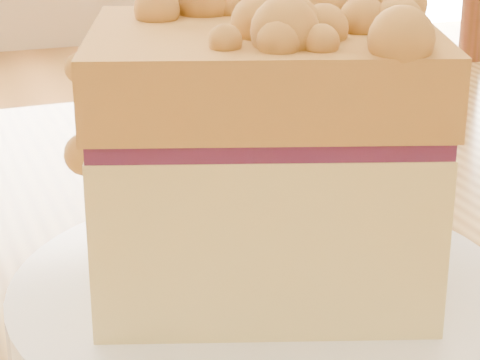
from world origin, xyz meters
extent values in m
cube|color=brown|center=(0.01, 0.71, 0.50)|extent=(0.60, 0.60, 0.04)
cylinder|color=brown|center=(0.12, 0.96, 0.23)|extent=(0.04, 0.04, 0.48)
cylinder|color=brown|center=(-0.09, 0.45, 0.76)|extent=(0.04, 0.04, 0.51)
cylinder|color=brown|center=(0.08, 0.51, 0.75)|extent=(0.02, 0.02, 0.45)
cylinder|color=brown|center=(-0.01, 0.48, 0.75)|extent=(0.02, 0.02, 0.45)
cylinder|color=white|center=(-0.25, 0.13, 0.76)|extent=(0.22, 0.22, 0.02)
cylinder|color=white|center=(-0.25, 0.13, 0.75)|extent=(0.15, 0.15, 0.01)
cube|color=#FFED90|center=(-0.25, 0.13, 0.80)|extent=(0.15, 0.13, 0.07)
cube|color=#4B1537|center=(-0.25, 0.13, 0.84)|extent=(0.15, 0.13, 0.01)
cube|color=#A66F34|center=(-0.25, 0.13, 0.86)|extent=(0.16, 0.14, 0.03)
sphere|color=#A66F34|center=(-0.24, 0.13, 0.88)|extent=(0.02, 0.02, 0.02)
sphere|color=#A66F34|center=(-0.30, 0.11, 0.88)|extent=(0.01, 0.01, 0.01)
sphere|color=#A66F34|center=(-0.27, 0.14, 0.88)|extent=(0.02, 0.02, 0.02)
sphere|color=#A66F34|center=(-0.24, 0.13, 0.88)|extent=(0.01, 0.01, 0.01)
sphere|color=#A66F34|center=(-0.32, 0.11, 0.88)|extent=(0.02, 0.02, 0.02)
sphere|color=#A66F34|center=(-0.30, 0.13, 0.88)|extent=(0.02, 0.02, 0.02)
sphere|color=#A66F34|center=(-0.24, 0.12, 0.88)|extent=(0.01, 0.01, 0.01)
sphere|color=#A66F34|center=(-0.30, 0.13, 0.88)|extent=(0.01, 0.01, 0.01)
sphere|color=#A66F34|center=(-0.23, 0.12, 0.88)|extent=(0.02, 0.02, 0.02)
sphere|color=#A66F34|center=(-0.29, 0.15, 0.88)|extent=(0.02, 0.02, 0.02)
sphere|color=#A66F34|center=(-0.28, 0.15, 0.88)|extent=(0.01, 0.01, 0.01)
sphere|color=#A66F34|center=(-0.24, 0.15, 0.88)|extent=(0.01, 0.01, 0.01)
sphere|color=#A66F34|center=(-0.28, 0.10, 0.88)|extent=(0.01, 0.01, 0.01)
sphere|color=#A66F34|center=(-0.25, 0.13, 0.88)|extent=(0.02, 0.02, 0.02)
sphere|color=#A66F34|center=(-0.24, 0.12, 0.88)|extent=(0.02, 0.02, 0.02)
sphere|color=#A66F34|center=(-0.24, 0.10, 0.88)|extent=(0.02, 0.02, 0.02)
sphere|color=#A66F34|center=(-0.27, 0.15, 0.88)|extent=(0.02, 0.02, 0.02)
sphere|color=#A66F34|center=(-0.27, 0.11, 0.88)|extent=(0.02, 0.02, 0.02)
sphere|color=#A66F34|center=(-0.28, 0.11, 0.88)|extent=(0.02, 0.02, 0.02)
sphere|color=#A66F34|center=(-0.22, 0.11, 0.88)|extent=(0.03, 0.03, 0.03)
sphere|color=#A66F34|center=(-0.25, 0.13, 0.88)|extent=(0.02, 0.02, 0.02)
sphere|color=#A66F34|center=(-0.25, 0.14, 0.88)|extent=(0.02, 0.02, 0.02)
sphere|color=#A66F34|center=(-0.32, 0.14, 0.83)|extent=(0.02, 0.02, 0.02)
sphere|color=#A66F34|center=(-0.32, 0.15, 0.87)|extent=(0.02, 0.02, 0.02)
sphere|color=#A66F34|center=(-0.31, 0.16, 0.83)|extent=(0.01, 0.01, 0.01)
sphere|color=#A66F34|center=(-0.32, 0.16, 0.86)|extent=(0.02, 0.02, 0.02)
camera|label=1|loc=(-0.38, -0.21, 0.95)|focal=70.00mm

